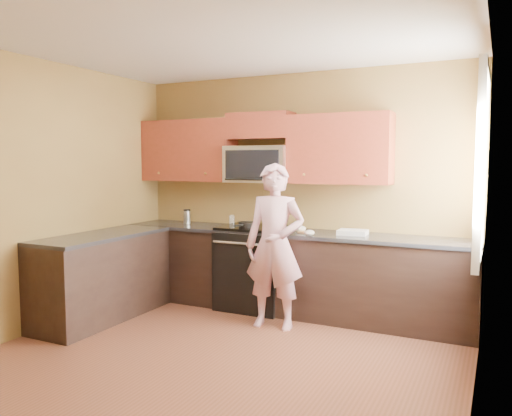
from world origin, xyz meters
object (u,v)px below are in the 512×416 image
Objects in this scene: travel_mug at (187,224)px; frying_pan at (249,226)px; woman at (275,246)px; microwave at (259,182)px; butter_tub at (282,231)px; stove at (255,267)px.

frying_pan is at bearing -7.25° from travel_mug.
woman is 0.74m from frying_pan.
frying_pan is 2.31× the size of travel_mug.
microwave is 0.45× the size of woman.
microwave is at bearing 157.66° from butter_tub.
woman is 1.59m from travel_mug.
stove is at bearing -5.01° from travel_mug.
stove is at bearing 37.64° from frying_pan.
butter_tub is (-0.14, 0.51, 0.08)m from woman.
woman reaches higher than stove.
frying_pan is at bearing 131.50° from woman.
microwave is 1.83× the size of frying_pan.
frying_pan reaches higher than stove.
woman reaches higher than butter_tub.
stove is 8.41× the size of butter_tub.
travel_mug is at bearing 174.99° from stove.
microwave is at bearing 120.44° from woman.
microwave is 1.02m from woman.
travel_mug is at bearing -177.40° from frying_pan.
frying_pan is 3.67× the size of butter_tub.
travel_mug is (-0.92, 0.12, -0.03)m from frying_pan.
butter_tub is 0.63× the size of travel_mug.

